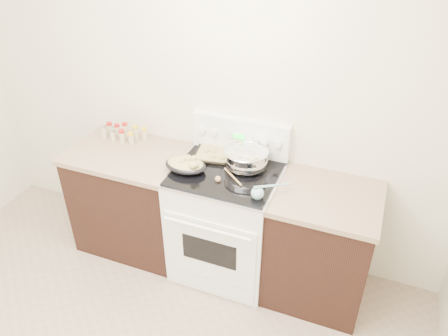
% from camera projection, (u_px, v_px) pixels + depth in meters
% --- Properties ---
extents(room_shell, '(4.10, 3.60, 2.75)m').
position_uv_depth(room_shell, '(16.00, 176.00, 1.73)').
color(room_shell, beige).
rests_on(room_shell, ground).
extents(counter_left, '(0.93, 0.67, 0.92)m').
position_uv_depth(counter_left, '(135.00, 198.00, 3.67)').
color(counter_left, black).
rests_on(counter_left, ground).
extents(counter_right, '(0.73, 0.67, 0.92)m').
position_uv_depth(counter_right, '(320.00, 245.00, 3.19)').
color(counter_right, black).
rests_on(counter_right, ground).
extents(kitchen_range, '(0.78, 0.73, 1.22)m').
position_uv_depth(kitchen_range, '(227.00, 219.00, 3.39)').
color(kitchen_range, white).
rests_on(kitchen_range, ground).
extents(mixing_bowl, '(0.34, 0.34, 0.19)m').
position_uv_depth(mixing_bowl, '(246.00, 159.00, 3.14)').
color(mixing_bowl, silver).
rests_on(mixing_bowl, kitchen_range).
extents(roasting_pan, '(0.32, 0.23, 0.11)m').
position_uv_depth(roasting_pan, '(186.00, 164.00, 3.13)').
color(roasting_pan, black).
rests_on(roasting_pan, kitchen_range).
extents(baking_sheet, '(0.48, 0.37, 0.06)m').
position_uv_depth(baking_sheet, '(223.00, 154.00, 3.31)').
color(baking_sheet, black).
rests_on(baking_sheet, kitchen_range).
extents(wooden_spoon, '(0.20, 0.18, 0.04)m').
position_uv_depth(wooden_spoon, '(223.00, 178.00, 3.05)').
color(wooden_spoon, '#B18251').
rests_on(wooden_spoon, kitchen_range).
extents(blue_ladle, '(0.22, 0.23, 0.11)m').
position_uv_depth(blue_ladle, '(259.00, 192.00, 2.86)').
color(blue_ladle, '#82B4C3').
rests_on(blue_ladle, kitchen_range).
extents(spice_jars, '(0.38, 0.14, 0.13)m').
position_uv_depth(spice_jars, '(123.00, 133.00, 3.56)').
color(spice_jars, '#BFB28C').
rests_on(spice_jars, counter_left).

